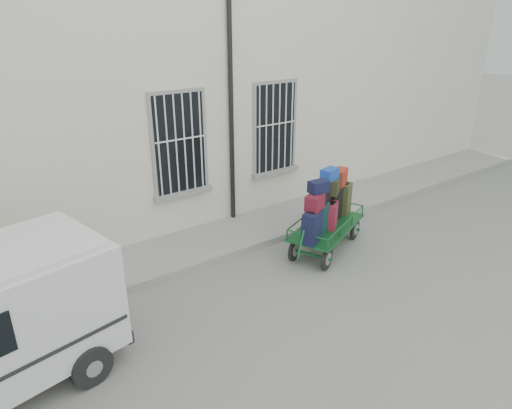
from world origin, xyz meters
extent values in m
plane|color=slate|center=(0.00, 0.00, 0.00)|extent=(80.00, 80.00, 0.00)
cube|color=beige|center=(0.00, 5.50, 3.00)|extent=(24.00, 5.00, 6.00)
cylinder|color=black|center=(0.95, 2.92, 2.80)|extent=(0.11, 0.11, 5.60)
cube|color=black|center=(-0.40, 2.98, 2.25)|extent=(1.20, 0.08, 2.20)
cube|color=gray|center=(-0.40, 2.96, 1.09)|extent=(1.45, 0.22, 0.12)
cube|color=black|center=(2.30, 2.98, 2.25)|extent=(1.20, 0.08, 2.20)
cube|color=gray|center=(2.30, 2.96, 1.09)|extent=(1.45, 0.22, 0.12)
cube|color=gray|center=(0.00, 2.20, 0.07)|extent=(24.00, 1.70, 0.15)
cylinder|color=black|center=(1.20, -0.19, 0.25)|extent=(0.48, 0.24, 0.49)
cylinder|color=gray|center=(1.20, -0.19, 0.25)|extent=(0.28, 0.19, 0.27)
cylinder|color=black|center=(0.91, 0.50, 0.25)|extent=(0.48, 0.24, 0.49)
cylinder|color=gray|center=(0.91, 0.50, 0.25)|extent=(0.28, 0.19, 0.27)
cylinder|color=black|center=(2.74, 0.46, 0.25)|extent=(0.48, 0.24, 0.49)
cylinder|color=gray|center=(2.74, 0.46, 0.25)|extent=(0.28, 0.19, 0.27)
cylinder|color=black|center=(2.45, 1.15, 0.25)|extent=(0.48, 0.24, 0.49)
cylinder|color=gray|center=(2.45, 1.15, 0.25)|extent=(0.28, 0.19, 0.27)
cube|color=#135425|center=(1.82, 0.48, 0.54)|extent=(2.37, 1.74, 0.05)
cylinder|color=#135425|center=(0.60, -0.03, 0.69)|extent=(0.28, 0.15, 0.55)
cube|color=black|center=(1.03, 0.12, 0.90)|extent=(0.57, 0.47, 0.66)
cube|color=black|center=(1.03, 0.12, 1.24)|extent=(0.24, 0.20, 0.03)
cube|color=#0E2F32|center=(1.44, 0.38, 0.90)|extent=(0.52, 0.36, 0.66)
cube|color=black|center=(1.44, 0.38, 1.24)|extent=(0.23, 0.19, 0.03)
cube|color=maroon|center=(1.85, 0.39, 0.85)|extent=(0.46, 0.42, 0.57)
cube|color=black|center=(1.85, 0.39, 1.15)|extent=(0.20, 0.17, 0.03)
cube|color=black|center=(2.18, 0.67, 0.94)|extent=(0.47, 0.36, 0.75)
cube|color=black|center=(2.18, 0.67, 1.33)|extent=(0.20, 0.18, 0.03)
cube|color=#37391C|center=(2.66, 0.77, 0.93)|extent=(0.45, 0.39, 0.73)
cube|color=black|center=(2.66, 0.77, 1.31)|extent=(0.19, 0.17, 0.03)
cube|color=#581122|center=(1.14, 0.19, 1.39)|extent=(0.50, 0.42, 0.31)
cube|color=black|center=(1.58, 0.44, 1.41)|extent=(0.59, 0.51, 0.36)
cube|color=black|center=(1.92, 0.51, 1.48)|extent=(0.53, 0.50, 0.33)
cube|color=maroon|center=(2.46, 0.79, 1.49)|extent=(0.51, 0.42, 0.38)
cube|color=black|center=(1.31, 0.28, 1.66)|extent=(0.41, 0.28, 0.24)
cube|color=#163E9D|center=(1.84, 0.51, 1.76)|extent=(0.45, 0.34, 0.24)
cube|color=black|center=(-3.22, 0.40, 1.41)|extent=(0.27, 1.23, 0.49)
cube|color=black|center=(-3.23, 0.40, 0.38)|extent=(0.40, 1.63, 0.20)
cube|color=white|center=(-3.20, 0.41, 0.59)|extent=(0.10, 0.37, 0.11)
cylinder|color=black|center=(-3.73, -0.53, 0.30)|extent=(0.63, 0.31, 0.61)
cylinder|color=black|center=(-4.04, 1.08, 0.30)|extent=(0.63, 0.31, 0.61)
camera|label=1|loc=(-4.85, -6.00, 4.81)|focal=32.00mm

